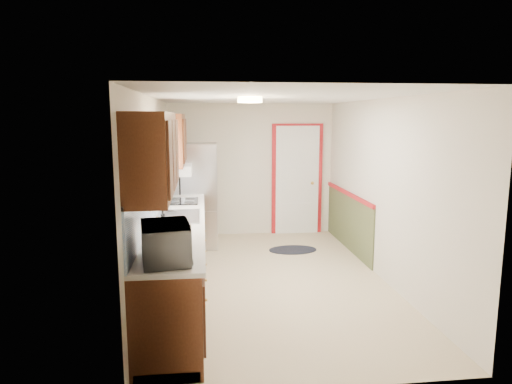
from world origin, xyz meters
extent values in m
cube|color=tan|center=(0.00, 0.00, 0.00)|extent=(3.20, 5.20, 0.12)
cube|color=white|center=(0.00, 0.00, 2.40)|extent=(3.20, 5.20, 0.12)
cube|color=beige|center=(0.00, 2.50, 1.20)|extent=(3.20, 0.10, 2.40)
cube|color=beige|center=(0.00, -2.50, 1.20)|extent=(3.20, 0.10, 2.40)
cube|color=beige|center=(-1.50, 0.00, 1.20)|extent=(0.10, 5.20, 2.40)
cube|color=beige|center=(1.50, 0.00, 1.20)|extent=(0.10, 5.20, 2.40)
cube|color=#3E1D0E|center=(-1.20, -0.30, 0.45)|extent=(0.60, 4.00, 0.90)
cube|color=silver|center=(-1.19, -0.30, 0.92)|extent=(0.63, 4.00, 0.04)
cube|color=#5E9CE4|center=(-1.49, -0.30, 1.22)|extent=(0.02, 4.00, 0.55)
cube|color=#3E1D0E|center=(-1.32, -1.60, 1.83)|extent=(0.35, 1.40, 0.75)
cube|color=#3E1D0E|center=(-1.32, 1.10, 1.83)|extent=(0.35, 1.20, 0.75)
cube|color=white|center=(-1.49, -0.20, 1.62)|extent=(0.02, 1.00, 0.90)
cube|color=#CD5A26|center=(-1.44, -0.20, 1.97)|extent=(0.05, 1.12, 0.24)
cube|color=#B7B7BC|center=(-1.19, -0.20, 0.95)|extent=(0.52, 0.82, 0.02)
cube|color=white|center=(-1.27, 1.15, 1.38)|extent=(0.45, 0.60, 0.15)
cube|color=maroon|center=(0.85, 2.47, 1.00)|extent=(0.94, 0.05, 2.08)
cube|color=white|center=(0.85, 2.44, 1.00)|extent=(0.80, 0.04, 2.00)
cube|color=#454D2B|center=(1.49, 1.35, 0.45)|extent=(0.02, 2.30, 0.90)
cube|color=maroon|center=(1.48, 1.35, 0.92)|extent=(0.04, 2.30, 0.06)
cylinder|color=#FFD88C|center=(-0.30, -0.20, 2.36)|extent=(0.30, 0.30, 0.06)
imported|color=white|center=(-1.20, -1.95, 1.14)|extent=(0.41, 0.63, 0.40)
cube|color=#B7B7BC|center=(-1.01, 1.80, 0.87)|extent=(0.75, 0.70, 1.73)
cylinder|color=black|center=(-1.25, 1.43, 0.78)|extent=(0.02, 0.02, 1.21)
ellipsoid|color=black|center=(0.56, 1.34, 0.01)|extent=(0.80, 0.53, 0.01)
cube|color=black|center=(-1.19, 0.83, 0.95)|extent=(0.46, 0.55, 0.02)
camera|label=1|loc=(-0.87, -5.77, 2.16)|focal=32.00mm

